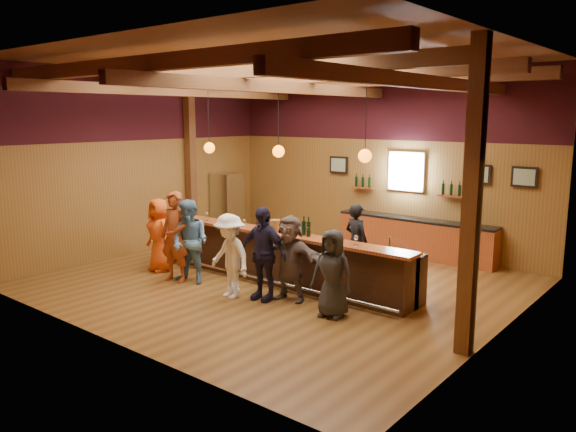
% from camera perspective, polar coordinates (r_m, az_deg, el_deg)
% --- Properties ---
extents(room, '(9.04, 9.00, 4.52)m').
position_cam_1_polar(room, '(11.26, -0.79, 9.20)').
color(room, brown).
rests_on(room, ground).
extents(bar_counter, '(6.30, 1.07, 1.11)m').
position_cam_1_polar(bar_counter, '(11.69, -0.40, -4.11)').
color(bar_counter, black).
rests_on(bar_counter, ground).
extents(back_bar_cabinet, '(4.00, 0.52, 0.95)m').
position_cam_1_polar(back_bar_cabinet, '(14.01, 12.73, -2.14)').
color(back_bar_cabinet, maroon).
rests_on(back_bar_cabinet, ground).
extents(window, '(0.95, 0.09, 0.95)m').
position_cam_1_polar(window, '(14.15, 11.94, 4.46)').
color(window, silver).
rests_on(window, room).
extents(framed_pictures, '(5.35, 0.05, 0.45)m').
position_cam_1_polar(framed_pictures, '(13.77, 15.14, 4.38)').
color(framed_pictures, black).
rests_on(framed_pictures, room).
extents(wine_shelves, '(3.00, 0.18, 0.30)m').
position_cam_1_polar(wine_shelves, '(14.14, 11.75, 2.71)').
color(wine_shelves, maroon).
rests_on(wine_shelves, room).
extents(pendant_lights, '(4.24, 0.24, 1.37)m').
position_cam_1_polar(pendant_lights, '(11.24, -0.97, 6.62)').
color(pendant_lights, black).
rests_on(pendant_lights, room).
extents(stainless_fridge, '(0.70, 0.70, 1.80)m').
position_cam_1_polar(stainless_fridge, '(16.11, -6.19, 1.17)').
color(stainless_fridge, silver).
rests_on(stainless_fridge, ground).
extents(customer_orange, '(0.88, 0.67, 1.62)m').
position_cam_1_polar(customer_orange, '(12.69, -12.94, -1.88)').
color(customer_orange, '#EE5716').
rests_on(customer_orange, ground).
extents(customer_redvest, '(0.76, 0.57, 1.89)m').
position_cam_1_polar(customer_redvest, '(11.80, -11.41, -2.07)').
color(customer_redvest, '#973F1B').
rests_on(customer_redvest, ground).
extents(customer_denim, '(0.95, 0.80, 1.73)m').
position_cam_1_polar(customer_denim, '(11.62, -9.91, -2.60)').
color(customer_denim, '#5786AE').
rests_on(customer_denim, ground).
extents(customer_white, '(1.12, 0.76, 1.61)m').
position_cam_1_polar(customer_white, '(10.61, -5.93, -4.07)').
color(customer_white, white).
rests_on(customer_white, ground).
extents(customer_navy, '(1.06, 0.50, 1.77)m').
position_cam_1_polar(customer_navy, '(10.44, -2.58, -3.82)').
color(customer_navy, '#1E1B36').
rests_on(customer_navy, ground).
extents(customer_brown, '(1.55, 0.72, 1.61)m').
position_cam_1_polar(customer_brown, '(10.41, 0.18, -4.30)').
color(customer_brown, '#655351').
rests_on(customer_brown, ground).
extents(customer_dark, '(0.82, 0.61, 1.52)m').
position_cam_1_polar(customer_dark, '(9.62, 4.53, -5.83)').
color(customer_dark, '#2A2A2C').
rests_on(customer_dark, ground).
extents(bartender, '(0.65, 0.49, 1.61)m').
position_cam_1_polar(bartender, '(11.85, 6.95, -2.58)').
color(bartender, black).
rests_on(bartender, ground).
extents(ice_bucket, '(0.21, 0.21, 0.23)m').
position_cam_1_polar(ice_bucket, '(11.30, -1.29, -0.96)').
color(ice_bucket, brown).
rests_on(ice_bucket, bar_counter).
extents(bottle_a, '(0.08, 0.08, 0.37)m').
position_cam_1_polar(bottle_a, '(10.90, 1.62, -1.20)').
color(bottle_a, black).
rests_on(bottle_a, bar_counter).
extents(bottle_b, '(0.08, 0.08, 0.38)m').
position_cam_1_polar(bottle_b, '(10.81, 2.10, -1.29)').
color(bottle_b, black).
rests_on(bottle_b, bar_counter).
extents(glass_a, '(0.07, 0.07, 0.17)m').
position_cam_1_polar(glass_a, '(13.24, -11.14, 0.53)').
color(glass_a, silver).
rests_on(glass_a, bar_counter).
extents(glass_b, '(0.08, 0.08, 0.19)m').
position_cam_1_polar(glass_b, '(12.56, -8.30, 0.17)').
color(glass_b, silver).
rests_on(glass_b, bar_counter).
extents(glass_c, '(0.09, 0.09, 0.19)m').
position_cam_1_polar(glass_c, '(12.16, -6.14, -0.11)').
color(glass_c, silver).
rests_on(glass_c, bar_counter).
extents(glass_d, '(0.07, 0.07, 0.16)m').
position_cam_1_polar(glass_d, '(11.77, -4.49, -0.53)').
color(glass_d, silver).
rests_on(glass_d, bar_counter).
extents(glass_e, '(0.08, 0.08, 0.18)m').
position_cam_1_polar(glass_e, '(11.56, -2.65, -0.63)').
color(glass_e, silver).
rests_on(glass_e, bar_counter).
extents(glass_f, '(0.09, 0.09, 0.20)m').
position_cam_1_polar(glass_f, '(10.78, 2.08, -1.36)').
color(glass_f, silver).
rests_on(glass_f, bar_counter).
extents(glass_g, '(0.07, 0.07, 0.16)m').
position_cam_1_polar(glass_g, '(10.36, 5.31, -2.00)').
color(glass_g, silver).
rests_on(glass_g, bar_counter).
extents(glass_h, '(0.08, 0.08, 0.19)m').
position_cam_1_polar(glass_h, '(10.12, 6.92, -2.23)').
color(glass_h, silver).
rests_on(glass_h, bar_counter).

